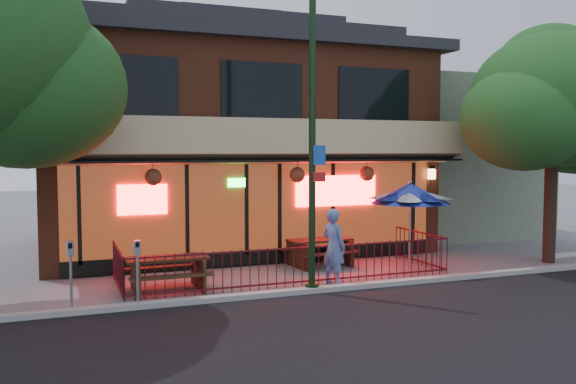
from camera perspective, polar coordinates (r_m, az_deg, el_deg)
name	(u,v)px	position (r m, az deg, el deg)	size (l,w,h in m)	color
ground	(305,288)	(14.83, 1.62, -8.97)	(80.00, 80.00, 0.00)	gray
asphalt_street	(460,373)	(9.80, 15.83, -16.02)	(80.00, 11.00, 0.00)	black
curb	(313,290)	(14.37, 2.40, -9.15)	(80.00, 0.25, 0.12)	#999993
restaurant_building	(226,126)	(21.21, -5.82, 6.13)	(12.96, 9.49, 8.05)	brown
neighbor_building	(436,158)	(25.59, 13.69, 3.15)	(6.00, 7.00, 6.00)	gray
patio_fence	(297,259)	(15.16, 0.89, -6.25)	(8.44, 2.62, 1.00)	#4B1017
street_light	(312,157)	(14.09, 2.28, 3.26)	(0.43, 0.32, 7.00)	black
street_tree_right	(552,94)	(19.54, 23.51, 8.45)	(4.80, 4.80, 7.02)	black
picnic_table_left	(167,269)	(14.67, -11.22, -7.07)	(1.91, 1.47, 0.81)	#3E2716
picnic_table_right	(320,248)	(17.46, 3.00, -5.28)	(1.96, 1.58, 0.78)	#361E13
patio_umbrella	(410,193)	(17.15, 11.35, -0.11)	(2.18, 2.18, 2.49)	gray
pedestrian	(334,247)	(15.06, 4.30, -5.13)	(0.69, 0.45, 1.88)	#5874B1
parking_meter_near	(137,262)	(13.16, -13.92, -6.42)	(0.15, 0.13, 1.44)	#95989D
parking_meter_far	(71,265)	(13.15, -19.67, -6.42)	(0.16, 0.14, 1.48)	gray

